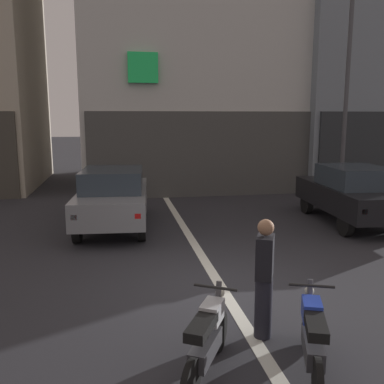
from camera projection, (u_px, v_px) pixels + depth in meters
ground_plane at (223, 289)px, 7.39m from camera, size 120.00×120.00×0.00m
lane_centre_line at (175, 213)px, 13.20m from camera, size 0.20×18.00×0.01m
building_far_right at (376, 18)px, 20.55m from camera, size 10.58×9.62×15.59m
car_grey_crossing_near at (113, 196)px, 11.29m from camera, size 2.07×4.22×1.64m
car_black_parked_kerbside at (352, 193)px, 11.86m from camera, size 2.03×4.21×1.64m
street_lamp at (348, 76)px, 13.90m from camera, size 0.36×0.36×7.17m
motorcycle_silver_row_leftmost at (207, 338)px, 4.88m from camera, size 0.88×1.49×0.98m
motorcycle_blue_row_left_mid at (312, 337)px, 4.92m from camera, size 0.70×1.59×0.98m
person_by_motorcycles at (264, 278)px, 5.66m from camera, size 0.35×0.42×1.67m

